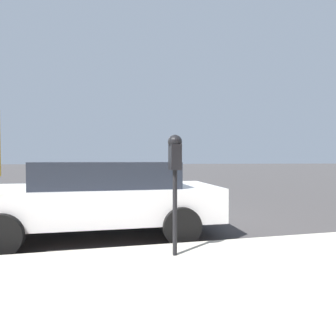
{
  "coord_description": "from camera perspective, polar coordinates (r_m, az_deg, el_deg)",
  "views": [
    {
      "loc": [
        -6.06,
        0.47,
        1.4
      ],
      "look_at": [
        -2.35,
        -0.33,
        1.29
      ],
      "focal_mm": 28.0,
      "sensor_mm": 36.0,
      "label": 1
    }
  ],
  "objects": [
    {
      "name": "ground_plane",
      "position": [
        6.24,
        -7.75,
        -11.39
      ],
      "size": [
        220.0,
        220.0,
        0.0
      ],
      "primitive_type": "plane",
      "color": "#3D3A3A"
    },
    {
      "name": "parking_meter",
      "position": [
        3.47,
        1.51,
        1.06
      ],
      "size": [
        0.21,
        0.19,
        1.61
      ],
      "color": "black",
      "rests_on": "sidewalk"
    },
    {
      "name": "car_white",
      "position": [
        5.13,
        -13.96,
        -5.84
      ],
      "size": [
        2.12,
        4.38,
        1.38
      ],
      "rotation": [
        0.0,
        0.0,
        -0.02
      ],
      "color": "silver",
      "rests_on": "ground_plane"
    }
  ]
}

